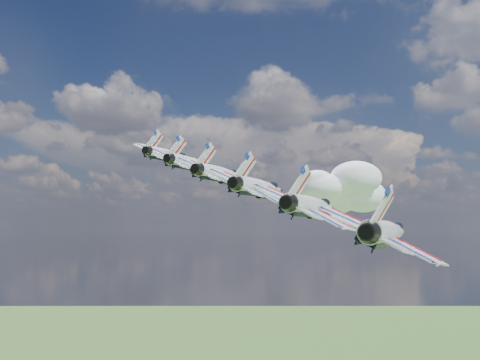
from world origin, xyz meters
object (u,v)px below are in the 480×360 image
(jet_2, at_px, (222,174))
(jet_5, at_px, (388,232))
(jet_1, at_px, (193,164))
(jet_4, at_px, (312,205))
(jet_3, at_px, (260,187))
(jet_0, at_px, (170,155))

(jet_2, bearing_deg, jet_5, -36.03)
(jet_1, xyz_separation_m, jet_4, (21.61, -22.80, -7.59))
(jet_3, xyz_separation_m, jet_4, (7.20, -7.60, -2.53))
(jet_0, distance_m, jet_2, 21.55)
(jet_2, xyz_separation_m, jet_5, (21.61, -22.80, -7.59))
(jet_0, distance_m, jet_3, 32.32)
(jet_0, bearing_deg, jet_5, -36.03)
(jet_0, height_order, jet_2, jet_0)
(jet_2, bearing_deg, jet_4, -36.03)
(jet_1, relative_size, jet_3, 1.00)
(jet_4, bearing_deg, jet_5, -36.03)
(jet_0, xyz_separation_m, jet_3, (21.61, -22.80, -7.59))
(jet_3, bearing_deg, jet_1, 143.97)
(jet_3, relative_size, jet_4, 1.00)
(jet_2, relative_size, jet_4, 1.00)
(jet_3, distance_m, jet_5, 21.55)
(jet_1, height_order, jet_5, jet_1)
(jet_5, bearing_deg, jet_4, 143.97)
(jet_0, xyz_separation_m, jet_2, (14.41, -15.20, -5.06))
(jet_4, bearing_deg, jet_1, 143.97)
(jet_0, bearing_deg, jet_4, -36.03)
(jet_1, xyz_separation_m, jet_2, (7.20, -7.60, -2.53))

